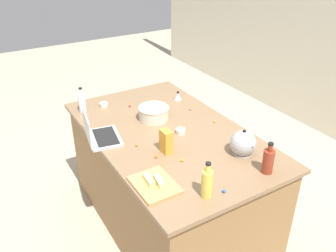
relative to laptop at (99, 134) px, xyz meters
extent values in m
plane|color=#B7A88E|center=(0.16, 0.49, -0.95)|extent=(12.00, 12.00, 0.00)
cube|color=olive|center=(0.16, 0.49, -0.51)|extent=(1.73, 1.01, 0.87)
cube|color=#846647|center=(0.16, 0.49, -0.06)|extent=(1.79, 1.07, 0.03)
cube|color=#B7B7BC|center=(0.01, 0.04, -0.04)|extent=(0.34, 0.27, 0.02)
cube|color=black|center=(0.01, 0.05, -0.03)|extent=(0.30, 0.20, 0.00)
cube|color=#B7B7BC|center=(-0.01, -0.08, 0.07)|extent=(0.30, 0.06, 0.20)
cube|color=silver|center=(-0.01, -0.07, 0.07)|extent=(0.27, 0.05, 0.18)
cylinder|color=beige|center=(-0.08, 0.50, 0.00)|extent=(0.24, 0.24, 0.10)
cylinder|color=black|center=(-0.08, 0.50, 0.01)|extent=(0.20, 0.20, 0.09)
torus|color=beige|center=(-0.08, 0.50, 0.06)|extent=(0.25, 0.25, 0.01)
cylinder|color=#DBC64C|center=(0.91, 0.30, 0.04)|extent=(0.07, 0.07, 0.17)
cylinder|color=#DBC64C|center=(0.91, 0.30, 0.15)|extent=(0.03, 0.03, 0.05)
cylinder|color=black|center=(0.91, 0.30, 0.18)|extent=(0.03, 0.03, 0.01)
cylinder|color=white|center=(-0.51, 0.05, 0.03)|extent=(0.06, 0.06, 0.16)
cylinder|color=white|center=(-0.51, 0.05, 0.14)|extent=(0.02, 0.02, 0.05)
cylinder|color=black|center=(-0.51, 0.05, 0.17)|extent=(0.03, 0.03, 0.01)
cylinder|color=maroon|center=(0.92, 0.77, 0.03)|extent=(0.07, 0.07, 0.16)
cylinder|color=maroon|center=(0.92, 0.77, 0.13)|extent=(0.03, 0.03, 0.04)
cylinder|color=black|center=(0.92, 0.77, 0.16)|extent=(0.03, 0.03, 0.01)
cylinder|color=#ADADB2|center=(0.67, 0.78, -0.04)|extent=(0.13, 0.13, 0.01)
sphere|color=#ADADB2|center=(0.67, 0.78, 0.03)|extent=(0.18, 0.18, 0.18)
cone|color=#ADADB2|center=(0.76, 0.78, 0.05)|extent=(0.08, 0.03, 0.07)
sphere|color=black|center=(0.67, 0.78, 0.13)|extent=(0.02, 0.02, 0.02)
cube|color=tan|center=(0.68, 0.09, -0.04)|extent=(0.30, 0.23, 0.02)
cube|color=#F4E58C|center=(0.65, 0.06, -0.01)|extent=(0.11, 0.05, 0.04)
cube|color=#F4E58C|center=(0.69, 0.11, -0.01)|extent=(0.11, 0.05, 0.04)
cylinder|color=beige|center=(-0.51, 0.24, -0.03)|extent=(0.07, 0.07, 0.04)
cylinder|color=beige|center=(0.22, 0.56, -0.03)|extent=(0.07, 0.07, 0.04)
cone|color=#B2B2B7|center=(-0.30, 0.87, -0.01)|extent=(0.07, 0.07, 0.07)
cylinder|color=black|center=(-0.30, 0.87, 0.03)|extent=(0.02, 0.02, 0.01)
cube|color=gold|center=(0.39, 0.34, 0.04)|extent=(0.09, 0.06, 0.17)
sphere|color=orange|center=(0.22, 0.20, -0.04)|extent=(0.02, 0.02, 0.02)
sphere|color=yellow|center=(0.58, 0.90, -0.04)|extent=(0.02, 0.02, 0.02)
sphere|color=yellow|center=(0.22, 0.89, -0.04)|extent=(0.02, 0.02, 0.02)
sphere|color=yellow|center=(0.54, 0.37, -0.04)|extent=(0.02, 0.02, 0.02)
sphere|color=orange|center=(0.42, 0.24, -0.04)|extent=(0.02, 0.02, 0.02)
sphere|color=blue|center=(-0.06, 0.85, -0.04)|extent=(0.01, 0.01, 0.01)
sphere|color=blue|center=(0.94, 0.41, -0.04)|extent=(0.02, 0.02, 0.02)
sphere|color=red|center=(-0.39, 0.43, -0.04)|extent=(0.02, 0.02, 0.02)
sphere|color=orange|center=(-0.07, 0.85, -0.04)|extent=(0.02, 0.02, 0.02)
camera|label=1|loc=(2.16, -0.71, 1.29)|focal=37.81mm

